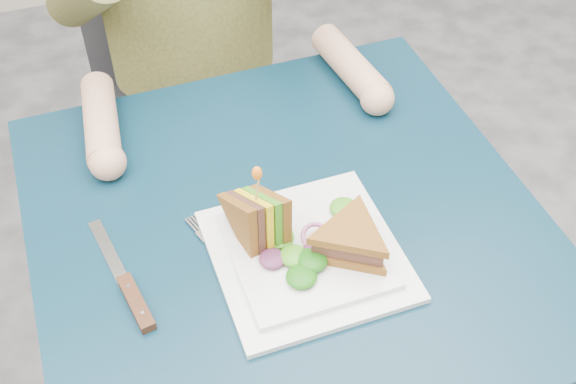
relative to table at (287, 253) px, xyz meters
name	(u,v)px	position (x,y,z in m)	size (l,w,h in m)	color
table	(287,253)	(0.00, 0.00, 0.00)	(0.75, 0.75, 0.73)	#08202E
chair	(188,68)	(0.00, 0.67, -0.11)	(0.42, 0.40, 0.93)	#47474C
plate	(307,254)	(0.00, -0.08, 0.09)	(0.26, 0.26, 0.02)	white
sandwich_flat	(351,240)	(0.06, -0.10, 0.12)	(0.18, 0.18, 0.05)	brown
sandwich_upright	(259,220)	(-0.05, -0.03, 0.13)	(0.09, 0.14, 0.14)	brown
fork	(225,256)	(-0.11, -0.04, 0.08)	(0.07, 0.17, 0.01)	silver
knife	(131,293)	(-0.25, -0.06, 0.09)	(0.06, 0.22, 0.02)	silver
toothpick	(258,188)	(-0.05, -0.03, 0.20)	(0.00, 0.00, 0.06)	tan
toothpick_frill	(257,173)	(-0.05, -0.03, 0.23)	(0.01, 0.01, 0.02)	orange
lettuce_spill	(308,238)	(0.01, -0.07, 0.11)	(0.15, 0.13, 0.02)	#337A14
onion_ring	(316,236)	(0.02, -0.07, 0.11)	(0.04, 0.04, 0.01)	#9E4C7A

